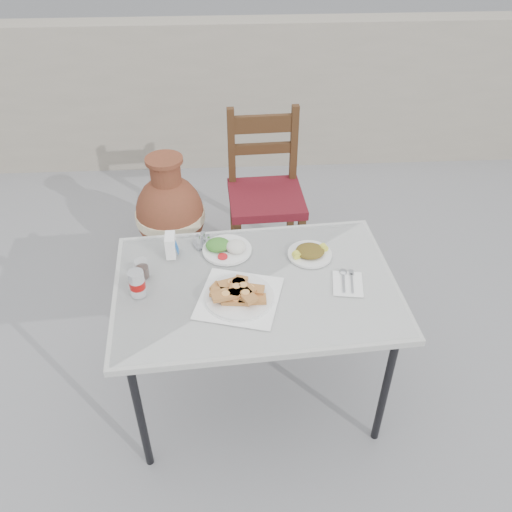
{
  "coord_description": "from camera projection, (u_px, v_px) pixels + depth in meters",
  "views": [
    {
      "loc": [
        -0.07,
        -1.86,
        2.34
      ],
      "look_at": [
        0.04,
        -0.0,
        0.87
      ],
      "focal_mm": 38.0,
      "sensor_mm": 36.0,
      "label": 1
    }
  ],
  "objects": [
    {
      "name": "cola_glass",
      "position": [
        142.0,
        270.0,
        2.41
      ],
      "size": [
        0.06,
        0.06,
        0.09
      ],
      "color": "white",
      "rests_on": "cafe_table"
    },
    {
      "name": "terracotta_urn",
      "position": [
        170.0,
        216.0,
        3.52
      ],
      "size": [
        0.45,
        0.45,
        0.78
      ],
      "color": "brown",
      "rests_on": "ground"
    },
    {
      "name": "salad_rice_plate",
      "position": [
        226.0,
        247.0,
        2.57
      ],
      "size": [
        0.24,
        0.24,
        0.06
      ],
      "color": "white",
      "rests_on": "cafe_table"
    },
    {
      "name": "ground",
      "position": [
        249.0,
        383.0,
        2.91
      ],
      "size": [
        80.0,
        80.0,
        0.0
      ],
      "primitive_type": "plane",
      "color": "slate",
      "rests_on": "ground"
    },
    {
      "name": "cafe_table",
      "position": [
        256.0,
        292.0,
        2.43
      ],
      "size": [
        1.31,
        0.93,
        0.76
      ],
      "rotation": [
        0.0,
        0.0,
        0.07
      ],
      "color": "black",
      "rests_on": "ground"
    },
    {
      "name": "napkin_holder",
      "position": [
        171.0,
        245.0,
        2.53
      ],
      "size": [
        0.06,
        0.09,
        0.11
      ],
      "rotation": [
        0.0,
        0.0,
        0.02
      ],
      "color": "white",
      "rests_on": "cafe_table"
    },
    {
      "name": "condiment_caddy",
      "position": [
        203.0,
        241.0,
        2.61
      ],
      "size": [
        0.11,
        0.1,
        0.07
      ],
      "rotation": [
        0.0,
        0.0,
        0.41
      ],
      "color": "silver",
      "rests_on": "cafe_table"
    },
    {
      "name": "pide_plate",
      "position": [
        239.0,
        293.0,
        2.3
      ],
      "size": [
        0.41,
        0.41,
        0.07
      ],
      "rotation": [
        0.0,
        0.0,
        -0.27
      ],
      "color": "white",
      "rests_on": "cafe_table"
    },
    {
      "name": "back_wall",
      "position": [
        235.0,
        96.0,
        4.5
      ],
      "size": [
        6.0,
        0.25,
        1.2
      ],
      "primitive_type": "cube",
      "color": "gray",
      "rests_on": "ground"
    },
    {
      "name": "salad_chopped_plate",
      "position": [
        310.0,
        252.0,
        2.55
      ],
      "size": [
        0.21,
        0.21,
        0.04
      ],
      "color": "white",
      "rests_on": "cafe_table"
    },
    {
      "name": "chair",
      "position": [
        265.0,
        192.0,
        3.42
      ],
      "size": [
        0.48,
        0.48,
        1.04
      ],
      "rotation": [
        0.0,
        0.0,
        0.05
      ],
      "color": "#38240F",
      "rests_on": "ground"
    },
    {
      "name": "cutlery_napkin",
      "position": [
        347.0,
        282.0,
        2.4
      ],
      "size": [
        0.15,
        0.19,
        0.01
      ],
      "rotation": [
        0.0,
        0.0,
        -0.15
      ],
      "color": "white",
      "rests_on": "cafe_table"
    },
    {
      "name": "soda_can",
      "position": [
        137.0,
        283.0,
        2.3
      ],
      "size": [
        0.07,
        0.07,
        0.12
      ],
      "color": "silver",
      "rests_on": "cafe_table"
    }
  ]
}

